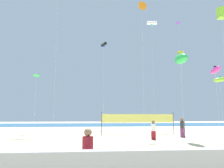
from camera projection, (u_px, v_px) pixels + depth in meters
ground_plane at (125, 145)px, 15.73m from camera, size 120.00×120.00×0.00m
ocean_band at (100, 125)px, 50.53m from camera, size 120.00×20.00×0.01m
boardwalk_ledge at (174, 167)px, 6.62m from camera, size 28.00×0.44×1.03m
mother_figure at (88, 151)px, 7.43m from camera, size 0.37×0.37×1.61m
toddler_figure at (98, 162)px, 7.38m from camera, size 0.22×0.22×0.95m
beachgoer_charcoal_shirt at (182, 127)px, 21.03m from camera, size 0.42×0.42×1.82m
beachgoer_white_shirt at (153, 129)px, 19.00m from camera, size 0.37×0.37×1.60m
volleyball_net at (139, 119)px, 24.33m from camera, size 8.18×0.82×2.40m
kite_orange_delta at (142, 7)px, 23.13m from camera, size 0.96×0.48×13.65m
kite_magenta_inflatable at (215, 70)px, 20.80m from camera, size 0.66×1.52×6.64m
kite_violet_diamond at (178, 24)px, 38.33m from camera, size 0.87×0.88×18.02m
kite_green_inflatable at (181, 59)px, 19.29m from camera, size 1.09×2.63×7.56m
kite_lime_box at (221, 13)px, 24.39m from camera, size 0.76×0.76×13.71m
kite_white_tube at (152, 23)px, 33.49m from camera, size 1.53×0.74×16.02m
kite_lime_inflatable at (220, 80)px, 27.70m from camera, size 1.70×0.98×6.86m
kite_black_tube at (104, 45)px, 36.54m from camera, size 0.92×1.47×13.77m
kite_green_diamond at (36, 76)px, 26.89m from camera, size 0.66×0.68×7.02m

